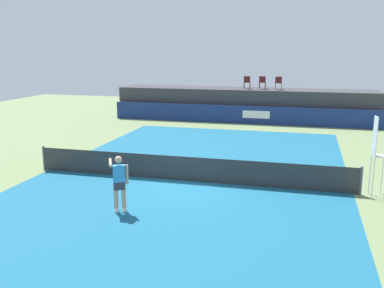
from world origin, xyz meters
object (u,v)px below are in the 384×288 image
at_px(net_post_far, 361,181).
at_px(spectator_chair_far_left, 247,82).
at_px(tennis_player, 119,181).
at_px(tennis_ball, 172,169).
at_px(spectator_chair_left, 262,82).
at_px(net_post_near, 44,158).
at_px(umpire_chair, 377,151).
at_px(spectator_chair_center, 278,82).

bearing_deg(net_post_far, spectator_chair_far_left, 111.89).
distance_m(tennis_player, tennis_ball, 4.91).
height_order(spectator_chair_left, net_post_near, spectator_chair_left).
bearing_deg(spectator_chair_far_left, umpire_chair, -66.79).
height_order(net_post_near, tennis_ball, net_post_near).
bearing_deg(spectator_chair_center, umpire_chair, -74.07).
bearing_deg(umpire_chair, spectator_chair_left, 109.55).
relative_size(umpire_chair, net_post_far, 2.76).
xyz_separation_m(spectator_chair_center, tennis_player, (-3.52, -18.61, -1.73)).
bearing_deg(spectator_chair_far_left, spectator_chair_left, 9.81).
relative_size(spectator_chair_left, net_post_near, 0.89).
bearing_deg(net_post_near, spectator_chair_center, 60.48).
xyz_separation_m(spectator_chair_far_left, tennis_ball, (-1.16, -13.79, -2.66)).
bearing_deg(tennis_ball, net_post_near, -166.49).
height_order(tennis_player, tennis_ball, tennis_player).
distance_m(net_post_far, tennis_ball, 7.32).
bearing_deg(spectator_chair_left, spectator_chair_center, -9.00).
xyz_separation_m(spectator_chair_left, net_post_far, (5.00, -15.22, -2.19)).
relative_size(spectator_chair_far_left, net_post_far, 0.89).
bearing_deg(net_post_near, spectator_chair_left, 64.05).
bearing_deg(spectator_chair_center, net_post_near, -119.52).
bearing_deg(net_post_far, spectator_chair_left, 108.17).
distance_m(spectator_chair_left, net_post_far, 16.17).
bearing_deg(net_post_near, umpire_chair, -0.06).
bearing_deg(umpire_chair, tennis_player, -155.55).
bearing_deg(spectator_chair_far_left, tennis_ball, -94.81).
bearing_deg(spectator_chair_left, tennis_player, -97.30).
xyz_separation_m(umpire_chair, net_post_near, (-12.81, 0.01, -1.09)).
bearing_deg(net_post_near, spectator_chair_far_left, 67.07).
distance_m(spectator_chair_left, umpire_chair, 16.20).
bearing_deg(spectator_chair_far_left, net_post_near, -112.93).
bearing_deg(tennis_player, net_post_near, 144.48).
bearing_deg(net_post_near, net_post_far, 0.00).
distance_m(spectator_chair_far_left, spectator_chair_center, 2.16).
xyz_separation_m(spectator_chair_center, net_post_far, (3.88, -15.04, -2.19)).
xyz_separation_m(spectator_chair_far_left, tennis_player, (-1.36, -18.60, -1.73)).
bearing_deg(umpire_chair, tennis_ball, 170.58).
distance_m(spectator_chair_center, net_post_far, 15.69).
bearing_deg(spectator_chair_center, spectator_chair_far_left, -179.87).
xyz_separation_m(spectator_chair_far_left, spectator_chair_center, (2.16, 0.00, 0.00)).
distance_m(spectator_chair_center, tennis_ball, 14.43).
bearing_deg(net_post_far, umpire_chair, -1.96).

